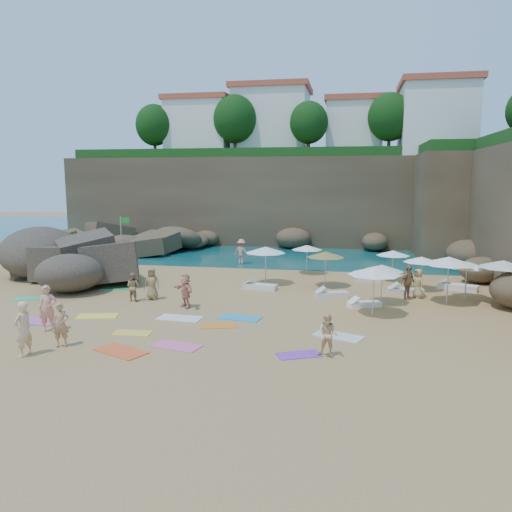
% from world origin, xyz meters
% --- Properties ---
extents(ground, '(120.00, 120.00, 0.00)m').
position_xyz_m(ground, '(0.00, 0.00, 0.00)').
color(ground, tan).
rests_on(ground, ground).
extents(seawater, '(120.00, 120.00, 0.00)m').
position_xyz_m(seawater, '(0.00, 30.00, 0.00)').
color(seawater, '#0C4751').
rests_on(seawater, ground).
extents(cliff_back, '(44.00, 8.00, 8.00)m').
position_xyz_m(cliff_back, '(2.00, 25.00, 4.00)').
color(cliff_back, brown).
rests_on(cliff_back, ground).
extents(cliff_corner, '(10.00, 12.00, 8.00)m').
position_xyz_m(cliff_corner, '(17.00, 20.00, 4.00)').
color(cliff_corner, brown).
rests_on(cliff_corner, ground).
extents(rock_promontory, '(12.00, 7.00, 2.00)m').
position_xyz_m(rock_promontory, '(-11.00, 16.00, 0.00)').
color(rock_promontory, brown).
rests_on(rock_promontory, ground).
extents(clifftop_buildings, '(28.48, 9.48, 7.00)m').
position_xyz_m(clifftop_buildings, '(2.96, 25.79, 11.24)').
color(clifftop_buildings, white).
rests_on(clifftop_buildings, cliff_back).
extents(clifftop_trees, '(35.60, 23.82, 4.40)m').
position_xyz_m(clifftop_trees, '(4.78, 19.52, 11.26)').
color(clifftop_trees, '#11380F').
rests_on(clifftop_trees, ground).
extents(marina_masts, '(3.10, 0.10, 6.00)m').
position_xyz_m(marina_masts, '(-16.50, 30.00, 3.00)').
color(marina_masts, white).
rests_on(marina_masts, ground).
extents(rock_outcrop, '(7.35, 5.54, 2.92)m').
position_xyz_m(rock_outcrop, '(-9.58, 3.65, 0.00)').
color(rock_outcrop, brown).
rests_on(rock_outcrop, ground).
extents(flag_pole, '(0.66, 0.17, 3.43)m').
position_xyz_m(flag_pole, '(-9.08, 10.18, 2.19)').
color(flag_pole, silver).
rests_on(flag_pole, ground).
extents(parasol_0, '(1.98, 1.98, 1.87)m').
position_xyz_m(parasol_0, '(4.21, 8.86, 1.72)').
color(parasol_0, silver).
rests_on(parasol_0, ground).
extents(parasol_1, '(1.97, 1.97, 1.86)m').
position_xyz_m(parasol_1, '(9.46, 7.50, 1.71)').
color(parasol_1, silver).
rests_on(parasol_1, ground).
extents(parasol_2, '(1.98, 1.98, 1.88)m').
position_xyz_m(parasol_2, '(10.79, 5.22, 1.72)').
color(parasol_2, silver).
rests_on(parasol_2, ground).
extents(parasol_3, '(2.07, 2.07, 1.96)m').
position_xyz_m(parasol_3, '(12.75, 3.48, 1.79)').
color(parasol_3, silver).
rests_on(parasol_3, ground).
extents(parasol_5, '(2.34, 2.34, 2.21)m').
position_xyz_m(parasol_5, '(2.15, 5.18, 2.03)').
color(parasol_5, silver).
rests_on(parasol_5, ground).
extents(parasol_6, '(2.15, 2.15, 2.03)m').
position_xyz_m(parasol_6, '(5.58, 5.15, 1.87)').
color(parasol_6, silver).
rests_on(parasol_6, ground).
extents(parasol_7, '(2.48, 2.48, 2.34)m').
position_xyz_m(parasol_7, '(11.67, 2.37, 2.15)').
color(parasol_7, silver).
rests_on(parasol_7, ground).
extents(parasol_8, '(2.33, 2.33, 2.20)m').
position_xyz_m(parasol_8, '(14.20, 2.60, 2.02)').
color(parasol_8, silver).
rests_on(parasol_8, ground).
extents(parasol_9, '(2.35, 2.35, 2.22)m').
position_xyz_m(parasol_9, '(8.01, -0.49, 2.04)').
color(parasol_9, silver).
rests_on(parasol_9, ground).
extents(parasol_11, '(2.06, 2.06, 1.95)m').
position_xyz_m(parasol_11, '(8.49, 1.73, 1.79)').
color(parasol_11, silver).
rests_on(parasol_11, ground).
extents(lounger_0, '(1.97, 0.91, 0.30)m').
position_xyz_m(lounger_0, '(2.06, 3.86, 0.15)').
color(lounger_0, silver).
rests_on(lounger_0, ground).
extents(lounger_1, '(1.88, 0.75, 0.29)m').
position_xyz_m(lounger_1, '(9.92, 4.22, 0.14)').
color(lounger_1, silver).
rests_on(lounger_1, ground).
extents(lounger_2, '(1.56, 0.56, 0.24)m').
position_xyz_m(lounger_2, '(8.03, 7.13, 0.12)').
color(lounger_2, silver).
rests_on(lounger_2, ground).
extents(lounger_3, '(1.78, 1.05, 0.26)m').
position_xyz_m(lounger_3, '(6.05, 2.78, 0.13)').
color(lounger_3, silver).
rests_on(lounger_3, ground).
extents(lounger_4, '(2.16, 1.41, 0.32)m').
position_xyz_m(lounger_4, '(12.85, 5.70, 0.16)').
color(lounger_4, white).
rests_on(lounger_4, ground).
extents(lounger_5, '(1.68, 1.13, 0.25)m').
position_xyz_m(lounger_5, '(7.68, 0.97, 0.12)').
color(lounger_5, white).
rests_on(lounger_5, ground).
extents(towel_0, '(1.84, 1.13, 0.03)m').
position_xyz_m(towel_0, '(-6.04, -4.33, 0.02)').
color(towel_0, '#227EB9').
rests_on(towel_0, ground).
extents(towel_1, '(1.88, 1.18, 0.03)m').
position_xyz_m(towel_1, '(-6.19, -4.19, 0.02)').
color(towel_1, '#DF57A8').
rests_on(towel_1, ground).
extents(towel_2, '(2.17, 1.68, 0.03)m').
position_xyz_m(towel_2, '(-0.99, -7.04, 0.02)').
color(towel_2, '#EC5825').
rests_on(towel_2, ground).
extents(towel_3, '(1.78, 1.28, 0.03)m').
position_xyz_m(towel_3, '(-9.10, -0.49, 0.01)').
color(towel_3, '#36C07E').
rests_on(towel_3, ground).
extents(towel_4, '(1.56, 0.87, 0.03)m').
position_xyz_m(towel_4, '(-1.50, -4.97, 0.01)').
color(towel_4, yellow).
rests_on(towel_4, ground).
extents(towel_5, '(1.97, 1.08, 0.03)m').
position_xyz_m(towel_5, '(-0.36, -2.58, 0.02)').
color(towel_5, silver).
rests_on(towel_5, ground).
extents(towel_6, '(1.69, 1.32, 0.03)m').
position_xyz_m(towel_6, '(5.26, -6.21, 0.01)').
color(towel_6, purple).
rests_on(towel_6, ground).
extents(towel_8, '(1.97, 1.18, 0.03)m').
position_xyz_m(towel_8, '(2.22, -2.02, 0.02)').
color(towel_8, '#2596C6').
rests_on(towel_8, ground).
extents(towel_9, '(1.90, 1.24, 0.03)m').
position_xyz_m(towel_9, '(0.77, -6.13, 0.02)').
color(towel_9, pink).
rests_on(towel_9, ground).
extents(towel_10, '(1.71, 1.20, 0.03)m').
position_xyz_m(towel_10, '(1.59, -3.38, 0.01)').
color(towel_10, orange).
rests_on(towel_10, ground).
extents(towel_11, '(2.02, 1.27, 0.03)m').
position_xyz_m(towel_11, '(-5.79, 2.61, 0.02)').
color(towel_11, '#36BD69').
rests_on(towel_11, ground).
extents(towel_12, '(1.92, 1.28, 0.03)m').
position_xyz_m(towel_12, '(-4.07, -2.98, 0.02)').
color(towel_12, yellow).
rests_on(towel_12, ground).
extents(towel_13, '(2.08, 1.58, 0.03)m').
position_xyz_m(towel_13, '(6.58, -3.82, 0.02)').
color(towel_13, silver).
rests_on(towel_13, ground).
extents(person_stand_0, '(0.82, 0.72, 1.89)m').
position_xyz_m(person_stand_0, '(-4.92, -5.33, 0.95)').
color(person_stand_0, tan).
rests_on(person_stand_0, ground).
extents(person_stand_1, '(0.81, 0.69, 1.44)m').
position_xyz_m(person_stand_1, '(-3.72, 0.04, 0.72)').
color(person_stand_1, '#A88254').
rests_on(person_stand_1, ground).
extents(person_stand_2, '(1.24, 0.76, 1.80)m').
position_xyz_m(person_stand_2, '(-0.74, 11.78, 0.90)').
color(person_stand_2, tan).
rests_on(person_stand_2, ground).
extents(person_stand_3, '(1.01, 1.07, 1.77)m').
position_xyz_m(person_stand_3, '(9.86, 2.95, 0.89)').
color(person_stand_3, '#9B744D').
rests_on(person_stand_3, ground).
extents(person_stand_4, '(0.76, 0.84, 1.52)m').
position_xyz_m(person_stand_4, '(10.41, 3.37, 0.76)').
color(person_stand_4, tan).
rests_on(person_stand_4, ground).
extents(person_stand_5, '(1.81, 0.86, 1.88)m').
position_xyz_m(person_stand_5, '(-7.77, 4.99, 0.94)').
color(person_stand_5, tan).
rests_on(person_stand_5, ground).
extents(person_stand_6, '(0.59, 0.78, 1.95)m').
position_xyz_m(person_stand_6, '(-4.07, -8.05, 0.97)').
color(person_stand_6, '#F8C38D').
rests_on(person_stand_6, ground).
extents(person_lie_2, '(0.99, 1.69, 0.43)m').
position_xyz_m(person_lie_2, '(-2.88, 0.47, 0.21)').
color(person_lie_2, olive).
rests_on(person_lie_2, ground).
extents(person_lie_3, '(2.17, 2.19, 0.43)m').
position_xyz_m(person_lie_3, '(-0.71, -0.75, 0.21)').
color(person_lie_3, tan).
rests_on(person_lie_3, ground).
extents(person_lie_4, '(1.10, 1.71, 0.39)m').
position_xyz_m(person_lie_4, '(-3.35, -6.94, 0.19)').
color(person_lie_4, tan).
rests_on(person_lie_4, ground).
extents(person_lie_5, '(1.09, 1.65, 0.57)m').
position_xyz_m(person_lie_5, '(6.26, -6.23, 0.29)').
color(person_lie_5, '#F4C48B').
rests_on(person_lie_5, ground).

